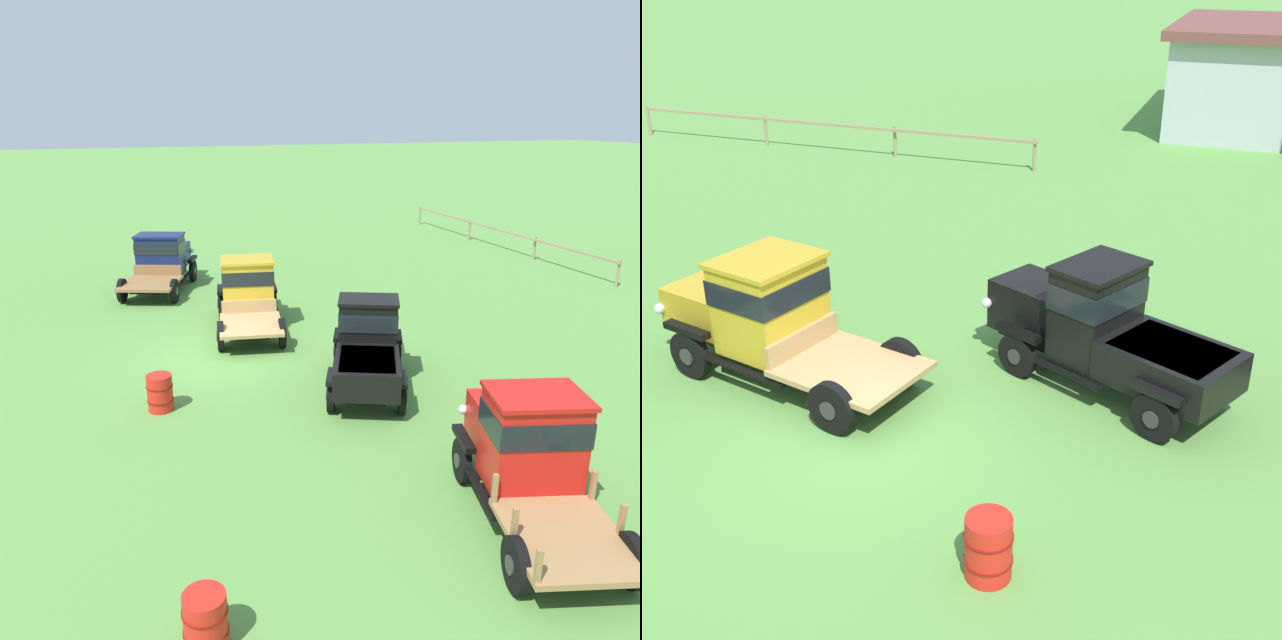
# 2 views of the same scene
# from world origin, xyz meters

# --- Properties ---
(ground_plane) EXTENTS (240.00, 240.00, 0.00)m
(ground_plane) POSITION_xyz_m (0.00, 0.00, 0.00)
(ground_plane) COLOR #5B9342
(paddock_fence) EXTENTS (16.18, 0.34, 1.12)m
(paddock_fence) POSITION_xyz_m (-9.91, 16.37, 0.85)
(paddock_fence) COLOR #997F60
(paddock_fence) RESTS_ON ground
(vintage_truck_second_in_line) EXTENTS (5.43, 2.84, 2.27)m
(vintage_truck_second_in_line) POSITION_xyz_m (-2.53, 1.36, 1.19)
(vintage_truck_second_in_line) COLOR black
(vintage_truck_second_in_line) RESTS_ON ground
(vintage_truck_midrow_center) EXTENTS (4.85, 3.33, 2.24)m
(vintage_truck_midrow_center) POSITION_xyz_m (3.17, 3.06, 1.10)
(vintage_truck_midrow_center) COLOR black
(vintage_truck_midrow_center) RESTS_ON ground
(oil_drum_beside_row) EXTENTS (0.62, 0.62, 0.88)m
(oil_drum_beside_row) POSITION_xyz_m (2.89, -2.15, 0.44)
(oil_drum_beside_row) COLOR red
(oil_drum_beside_row) RESTS_ON ground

